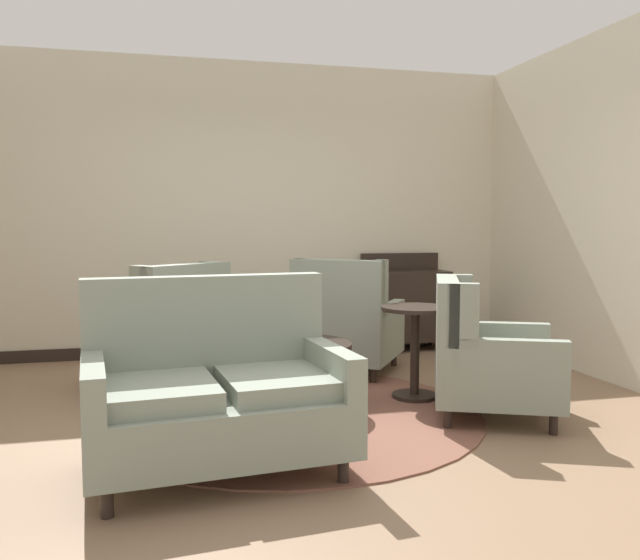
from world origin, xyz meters
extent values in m
plane|color=#896B51|center=(0.00, 0.00, 0.00)|extent=(7.97, 7.97, 0.00)
cube|color=beige|center=(0.00, 2.64, 1.49)|extent=(5.85, 0.08, 2.97)
cube|color=beige|center=(2.84, 0.79, 1.49)|extent=(0.08, 3.70, 2.97)
cube|color=black|center=(0.00, 2.59, 0.06)|extent=(5.69, 0.03, 0.12)
cylinder|color=brown|center=(0.00, 0.30, 0.01)|extent=(2.71, 2.71, 0.01)
cylinder|color=black|center=(0.08, 0.40, 0.47)|extent=(0.80, 0.80, 0.04)
cylinder|color=black|center=(0.08, 0.40, 0.25)|extent=(0.10, 0.10, 0.41)
cube|color=black|center=(0.30, 0.40, 0.04)|extent=(0.28, 0.06, 0.07)
cube|color=black|center=(-0.04, 0.58, 0.04)|extent=(0.21, 0.26, 0.07)
cube|color=black|center=(-0.03, 0.21, 0.04)|extent=(0.20, 0.27, 0.07)
cylinder|color=beige|center=(0.06, 0.38, 0.50)|extent=(0.09, 0.09, 0.02)
ellipsoid|color=beige|center=(0.06, 0.38, 0.62)|extent=(0.17, 0.17, 0.23)
cylinder|color=beige|center=(0.06, 0.38, 0.77)|extent=(0.06, 0.06, 0.07)
torus|color=beige|center=(0.06, 0.38, 0.81)|extent=(0.11, 0.11, 0.02)
cube|color=gray|center=(-0.57, -0.71, 0.29)|extent=(1.43, 0.95, 0.29)
cube|color=gray|center=(-0.61, -0.37, 0.74)|extent=(1.36, 0.27, 0.61)
cube|color=gray|center=(-0.87, -0.77, 0.48)|extent=(0.60, 0.67, 0.10)
cube|color=gray|center=(-0.27, -0.72, 0.48)|extent=(0.60, 0.67, 0.10)
cube|color=gray|center=(-1.19, -0.82, 0.55)|extent=(0.18, 0.73, 0.23)
cube|color=gray|center=(0.05, -0.70, 0.55)|extent=(0.18, 0.73, 0.23)
cylinder|color=black|center=(-1.12, -1.09, 0.07)|extent=(0.06, 0.06, 0.14)
cylinder|color=black|center=(0.03, -0.98, 0.07)|extent=(0.06, 0.06, 0.14)
cylinder|color=black|center=(-1.18, -0.43, 0.07)|extent=(0.06, 0.06, 0.14)
cylinder|color=black|center=(-0.03, -0.32, 0.07)|extent=(0.06, 0.06, 0.14)
cube|color=gray|center=(-0.87, 1.21, 0.30)|extent=(1.15, 1.15, 0.32)
cube|color=gray|center=(-0.64, 0.94, 0.74)|extent=(0.70, 0.63, 0.57)
cube|color=gray|center=(-0.44, 1.24, 0.81)|extent=(0.21, 0.22, 0.44)
cube|color=gray|center=(-0.97, 0.78, 0.81)|extent=(0.21, 0.22, 0.44)
cube|color=gray|center=(-0.64, 1.47, 0.56)|extent=(0.56, 0.62, 0.20)
cube|color=gray|center=(-1.17, 1.02, 0.56)|extent=(0.56, 0.62, 0.20)
cylinder|color=black|center=(-0.85, 1.67, 0.07)|extent=(0.06, 0.06, 0.14)
cylinder|color=black|center=(-1.33, 1.25, 0.07)|extent=(0.06, 0.06, 0.14)
cylinder|color=black|center=(-0.41, 1.16, 0.07)|extent=(0.06, 0.06, 0.14)
cylinder|color=black|center=(-0.89, 0.74, 0.07)|extent=(0.06, 0.06, 0.14)
cube|color=gray|center=(1.38, -0.11, 0.28)|extent=(1.08, 1.08, 0.27)
cube|color=gray|center=(1.07, 0.02, 0.69)|extent=(0.46, 0.81, 0.54)
cube|color=gray|center=(1.00, -0.34, 0.75)|extent=(0.22, 0.17, 0.41)
cube|color=gray|center=(1.30, 0.32, 0.75)|extent=(0.22, 0.17, 0.41)
cube|color=gray|center=(1.28, -0.46, 0.51)|extent=(0.70, 0.38, 0.19)
cube|color=gray|center=(1.57, 0.20, 0.51)|extent=(0.70, 0.38, 0.19)
cylinder|color=black|center=(1.55, -0.55, 0.07)|extent=(0.06, 0.06, 0.14)
cylinder|color=black|center=(1.81, 0.06, 0.07)|extent=(0.06, 0.06, 0.14)
cylinder|color=black|center=(0.94, -0.28, 0.07)|extent=(0.06, 0.06, 0.14)
cylinder|color=black|center=(1.21, 0.32, 0.07)|extent=(0.06, 0.06, 0.14)
cube|color=gray|center=(0.81, 1.48, 0.27)|extent=(1.17, 1.20, 0.26)
cube|color=gray|center=(0.59, 1.16, 0.72)|extent=(0.74, 0.56, 0.63)
cube|color=gray|center=(0.93, 1.04, 0.79)|extent=(0.19, 0.22, 0.48)
cube|color=gray|center=(0.35, 1.43, 0.79)|extent=(0.19, 0.22, 0.48)
cube|color=gray|center=(1.12, 1.32, 0.52)|extent=(0.53, 0.73, 0.22)
cube|color=gray|center=(0.54, 1.71, 0.52)|extent=(0.53, 0.73, 0.22)
cylinder|color=black|center=(1.28, 1.61, 0.07)|extent=(0.06, 0.06, 0.14)
cylinder|color=black|center=(0.75, 1.96, 0.07)|extent=(0.06, 0.06, 0.14)
cylinder|color=black|center=(0.86, 0.99, 0.07)|extent=(0.06, 0.06, 0.14)
cylinder|color=black|center=(0.33, 1.34, 0.07)|extent=(0.06, 0.06, 0.14)
cylinder|color=black|center=(1.02, 0.46, 0.70)|extent=(0.52, 0.52, 0.03)
cylinder|color=black|center=(1.02, 0.46, 0.34)|extent=(0.07, 0.07, 0.68)
cylinder|color=black|center=(1.02, 0.46, 0.02)|extent=(0.34, 0.34, 0.04)
cube|color=black|center=(1.68, 2.34, 0.47)|extent=(0.88, 0.42, 0.74)
cube|color=black|center=(1.68, 2.53, 0.93)|extent=(0.88, 0.04, 0.18)
cube|color=black|center=(1.30, 2.18, 0.05)|extent=(0.06, 0.06, 0.10)
cube|color=black|center=(2.07, 2.18, 0.05)|extent=(0.06, 0.06, 0.10)
cube|color=black|center=(1.30, 2.50, 0.05)|extent=(0.06, 0.06, 0.10)
cube|color=black|center=(2.07, 2.50, 0.05)|extent=(0.06, 0.06, 0.10)
camera|label=1|loc=(-0.88, -4.12, 1.33)|focal=36.79mm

